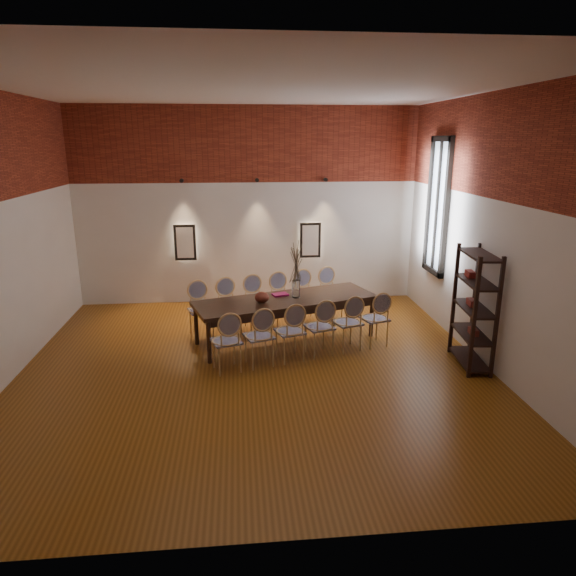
{
  "coord_description": "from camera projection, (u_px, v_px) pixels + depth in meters",
  "views": [
    {
      "loc": [
        -0.21,
        -7.12,
        3.31
      ],
      "look_at": [
        0.56,
        0.71,
        1.05
      ],
      "focal_mm": 32.0,
      "sensor_mm": 36.0,
      "label": 1
    }
  ],
  "objects": [
    {
      "name": "niche_left",
      "position": [
        185.0,
        242.0,
        10.57
      ],
      "size": [
        0.36,
        0.06,
        0.66
      ],
      "primitive_type": "cube",
      "color": "#FFEAC6",
      "rests_on": "wall_back"
    },
    {
      "name": "bowl",
      "position": [
        262.0,
        297.0,
        8.42
      ],
      "size": [
        0.24,
        0.24,
        0.18
      ],
      "primitive_type": "ellipsoid",
      "color": "maroon",
      "rests_on": "dining_table"
    },
    {
      "name": "window_frame",
      "position": [
        437.0,
        207.0,
        9.39
      ],
      "size": [
        0.08,
        0.9,
        2.5
      ],
      "primitive_type": "cube",
      "color": "black",
      "rests_on": "wall_right"
    },
    {
      "name": "brick_band_back",
      "position": [
        246.0,
        144.0,
        10.18
      ],
      "size": [
        7.0,
        0.02,
        1.5
      ],
      "primitive_type": "cube",
      "color": "maroon",
      "rests_on": "ground"
    },
    {
      "name": "window_mullion",
      "position": [
        437.0,
        207.0,
        9.39
      ],
      "size": [
        0.06,
        0.06,
        2.4
      ],
      "primitive_type": "cube",
      "color": "black",
      "rests_on": "wall_right"
    },
    {
      "name": "ceiling",
      "position": [
        250.0,
        85.0,
        6.64
      ],
      "size": [
        7.0,
        7.0,
        0.02
      ],
      "primitive_type": "cube",
      "color": "silver",
      "rests_on": "ground"
    },
    {
      "name": "chair_far_f",
      "position": [
        331.0,
        294.0,
        9.9
      ],
      "size": [
        0.55,
        0.55,
        0.94
      ],
      "primitive_type": null,
      "rotation": [
        0.0,
        0.0,
        3.45
      ],
      "color": "tan",
      "rests_on": "floor"
    },
    {
      "name": "chair_near_a",
      "position": [
        226.0,
        341.0,
        7.57
      ],
      "size": [
        0.55,
        0.55,
        0.94
      ],
      "primitive_type": null,
      "rotation": [
        0.0,
        0.0,
        0.31
      ],
      "color": "tan",
      "rests_on": "floor"
    },
    {
      "name": "wall_right",
      "position": [
        495.0,
        234.0,
        7.53
      ],
      "size": [
        0.1,
        7.0,
        4.0
      ],
      "primitive_type": "cube",
      "color": "silver",
      "rests_on": "ground"
    },
    {
      "name": "floor",
      "position": [
        256.0,
        369.0,
        7.75
      ],
      "size": [
        7.0,
        7.0,
        0.02
      ],
      "primitive_type": "cube",
      "color": "brown",
      "rests_on": "ground"
    },
    {
      "name": "brick_band_right",
      "position": [
        500.0,
        145.0,
        7.18
      ],
      "size": [
        0.02,
        7.0,
        1.5
      ],
      "primitive_type": "cube",
      "color": "maroon",
      "rests_on": "ground"
    },
    {
      "name": "chair_near_c",
      "position": [
        290.0,
        331.0,
        7.95
      ],
      "size": [
        0.55,
        0.55,
        0.94
      ],
      "primitive_type": null,
      "rotation": [
        0.0,
        0.0,
        0.31
      ],
      "color": "tan",
      "rests_on": "floor"
    },
    {
      "name": "dried_branches",
      "position": [
        296.0,
        263.0,
        8.56
      ],
      "size": [
        0.5,
        0.5,
        0.7
      ],
      "primitive_type": null,
      "color": "#483F2D",
      "rests_on": "vase"
    },
    {
      "name": "shelving_rack",
      "position": [
        474.0,
        308.0,
        7.67
      ],
      "size": [
        0.49,
        1.04,
        1.8
      ],
      "primitive_type": null,
      "rotation": [
        0.0,
        0.0,
        -0.11
      ],
      "color": "black",
      "rests_on": "floor"
    },
    {
      "name": "chair_far_b",
      "position": [
        229.0,
        307.0,
        9.13
      ],
      "size": [
        0.55,
        0.55,
        0.94
      ],
      "primitive_type": null,
      "rotation": [
        0.0,
        0.0,
        3.45
      ],
      "color": "tan",
      "rests_on": "floor"
    },
    {
      "name": "chair_far_e",
      "position": [
        307.0,
        297.0,
        9.71
      ],
      "size": [
        0.55,
        0.55,
        0.94
      ],
      "primitive_type": null,
      "rotation": [
        0.0,
        0.0,
        3.45
      ],
      "color": "tan",
      "rests_on": "floor"
    },
    {
      "name": "chair_near_b",
      "position": [
        259.0,
        336.0,
        7.76
      ],
      "size": [
        0.55,
        0.55,
        0.94
      ],
      "primitive_type": null,
      "rotation": [
        0.0,
        0.0,
        0.31
      ],
      "color": "tan",
      "rests_on": "floor"
    },
    {
      "name": "chair_near_f",
      "position": [
        374.0,
        318.0,
        8.53
      ],
      "size": [
        0.55,
        0.55,
        0.94
      ],
      "primitive_type": null,
      "rotation": [
        0.0,
        0.0,
        0.31
      ],
      "color": "tan",
      "rests_on": "floor"
    },
    {
      "name": "brick_band_front",
      "position": [
        266.0,
        150.0,
        3.52
      ],
      "size": [
        7.0,
        0.02,
        1.5
      ],
      "primitive_type": "cube",
      "color": "maroon",
      "rests_on": "ground"
    },
    {
      "name": "wall_back",
      "position": [
        248.0,
        207.0,
        10.59
      ],
      "size": [
        7.0,
        0.1,
        4.0
      ],
      "primitive_type": "cube",
      "color": "silver",
      "rests_on": "ground"
    },
    {
      "name": "spot_fixture_left",
      "position": [
        182.0,
        181.0,
        10.19
      ],
      "size": [
        0.08,
        0.1,
        0.08
      ],
      "primitive_type": "cylinder",
      "rotation": [
        1.57,
        0.0,
        0.0
      ],
      "color": "black",
      "rests_on": "wall_back"
    },
    {
      "name": "chair_far_c",
      "position": [
        256.0,
        303.0,
        9.32
      ],
      "size": [
        0.55,
        0.55,
        0.94
      ],
      "primitive_type": null,
      "rotation": [
        0.0,
        0.0,
        3.45
      ],
      "color": "tan",
      "rests_on": "floor"
    },
    {
      "name": "chair_far_a",
      "position": [
        201.0,
        310.0,
        8.93
      ],
      "size": [
        0.55,
        0.55,
        0.94
      ],
      "primitive_type": null,
      "rotation": [
        0.0,
        0.0,
        3.45
      ],
      "color": "tan",
      "rests_on": "floor"
    },
    {
      "name": "spot_fixture_mid",
      "position": [
        257.0,
        180.0,
        10.33
      ],
      "size": [
        0.08,
        0.1,
        0.08
      ],
      "primitive_type": "cylinder",
      "rotation": [
        1.57,
        0.0,
        0.0
      ],
      "color": "black",
      "rests_on": "wall_back"
    },
    {
      "name": "chair_near_e",
      "position": [
        348.0,
        322.0,
        8.34
      ],
      "size": [
        0.55,
        0.55,
        0.94
      ],
      "primitive_type": null,
      "rotation": [
        0.0,
        0.0,
        0.31
      ],
      "color": "tan",
      "rests_on": "floor"
    },
    {
      "name": "book",
      "position": [
        280.0,
        295.0,
        8.83
      ],
      "size": [
        0.3,
        0.25,
        0.03
      ],
      "primitive_type": "cube",
      "rotation": [
        0.0,
        0.0,
        0.31
      ],
      "color": "#9C134D",
      "rests_on": "dining_table"
    },
    {
      "name": "wall_front",
      "position": [
        269.0,
        325.0,
        3.8
      ],
      "size": [
        7.0,
        0.1,
        4.0
      ],
      "primitive_type": "cube",
      "color": "silver",
      "rests_on": "ground"
    },
    {
      "name": "window_glass",
      "position": [
        438.0,
        207.0,
        9.39
      ],
      "size": [
        0.02,
        0.78,
        2.38
      ],
      "primitive_type": "cube",
      "color": "silver",
      "rests_on": "wall_right"
    },
    {
      "name": "dining_table",
      "position": [
        286.0,
        319.0,
        8.76
      ],
      "size": [
        3.22,
        1.86,
        0.75
      ],
      "primitive_type": "cube",
      "rotation": [
        0.0,
        0.0,
        0.31
      ],
      "color": "#361F13",
      "rests_on": "floor"
    },
    {
      "name": "spot_fixture_right",
      "position": [
        326.0,
        180.0,
        10.46
      ],
      "size": [
        0.08,
        0.1,
        0.08
      ],
      "primitive_type": "cylinder",
      "rotation": [
        1.57,
        0.0,
        0.0
      ],
      "color": "black",
      "rests_on": "wall_back"
    },
    {
      "name": "chair_far_d",
      "position": [
        282.0,
        300.0,
        9.51
      ],
      "size": [
        0.55,
        0.55,
        0.94
      ],
      "primitive_type": null,
      "rotation": [
        0.0,
        0.0,
        3.45
      ],
      "color": "tan",
      "rests_on": "floor"
    },
    {
      "name": "vase",
      "position": [
        296.0,
        289.0,
        8.69
      ],
      "size": [
        0.14,
        0.14,
        0.3
      ],
      "primitive_type": "cylinder",
      "color": "silver",
      "rests_on": "dining_table"
    },
    {
      "name": "niche_right",
      "position": [
        310.0,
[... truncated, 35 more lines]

